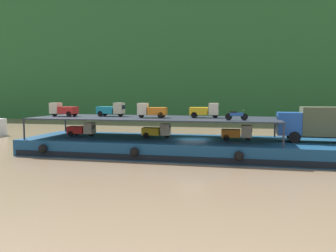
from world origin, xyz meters
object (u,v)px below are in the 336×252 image
(mini_truck_lower_stern, at_px, (82,129))
(mini_truck_lower_aft, at_px, (157,131))
(cargo_barge, at_px, (193,147))
(mini_truck_upper_stern, at_px, (63,110))
(motorcycle_upper_port, at_px, (236,115))
(covered_lorry, at_px, (320,123))
(mini_truck_upper_bow, at_px, (205,110))
(mini_truck_lower_mid, at_px, (237,133))
(mini_truck_upper_mid, at_px, (111,110))
(mini_truck_upper_fore, at_px, (152,110))

(mini_truck_lower_stern, height_order, mini_truck_lower_aft, same)
(cargo_barge, bearing_deg, mini_truck_upper_stern, -178.34)
(motorcycle_upper_port, bearing_deg, cargo_barge, 150.54)
(covered_lorry, bearing_deg, mini_truck_upper_bow, 178.42)
(mini_truck_lower_aft, xyz_separation_m, mini_truck_upper_bow, (4.59, 0.29, 2.00))
(mini_truck_lower_mid, height_order, mini_truck_upper_bow, mini_truck_upper_bow)
(covered_lorry, bearing_deg, mini_truck_upper_mid, 178.93)
(mini_truck_lower_mid, distance_m, mini_truck_upper_fore, 8.22)
(mini_truck_lower_stern, relative_size, motorcycle_upper_port, 1.45)
(cargo_barge, xyz_separation_m, mini_truck_lower_stern, (-11.33, 0.03, 1.44))
(mini_truck_upper_bow, bearing_deg, mini_truck_upper_stern, -175.82)
(mini_truck_lower_aft, bearing_deg, mini_truck_upper_bow, 3.64)
(mini_truck_lower_mid, height_order, mini_truck_upper_mid, mini_truck_upper_mid)
(mini_truck_lower_aft, height_order, mini_truck_lower_mid, same)
(mini_truck_lower_aft, height_order, mini_truck_upper_mid, mini_truck_upper_mid)
(mini_truck_upper_stern, bearing_deg, mini_truck_lower_aft, 4.45)
(cargo_barge, height_order, mini_truck_upper_mid, mini_truck_upper_mid)
(mini_truck_lower_aft, relative_size, mini_truck_lower_mid, 1.01)
(mini_truck_lower_aft, distance_m, mini_truck_upper_bow, 5.01)
(mini_truck_upper_bow, relative_size, motorcycle_upper_port, 1.47)
(mini_truck_lower_mid, relative_size, mini_truck_upper_fore, 0.99)
(mini_truck_upper_bow, bearing_deg, mini_truck_lower_stern, -177.12)
(mini_truck_lower_stern, distance_m, mini_truck_lower_aft, 7.76)
(mini_truck_upper_fore, relative_size, motorcycle_upper_port, 1.47)
(mini_truck_upper_bow, bearing_deg, cargo_barge, -147.33)
(mini_truck_upper_bow, bearing_deg, mini_truck_upper_fore, -166.76)
(mini_truck_upper_mid, distance_m, motorcycle_upper_port, 12.78)
(covered_lorry, distance_m, mini_truck_upper_mid, 19.63)
(cargo_barge, bearing_deg, motorcycle_upper_port, -29.46)
(covered_lorry, distance_m, mini_truck_lower_aft, 14.79)
(mini_truck_lower_stern, distance_m, mini_truck_upper_mid, 3.60)
(motorcycle_upper_port, bearing_deg, mini_truck_lower_mid, 88.58)
(covered_lorry, distance_m, mini_truck_lower_mid, 7.19)
(mini_truck_lower_stern, relative_size, mini_truck_lower_mid, 0.99)
(mini_truck_lower_mid, bearing_deg, mini_truck_lower_stern, -179.18)
(covered_lorry, height_order, mini_truck_lower_stern, covered_lorry)
(mini_truck_lower_stern, bearing_deg, mini_truck_upper_bow, 2.88)
(motorcycle_upper_port, bearing_deg, mini_truck_upper_mid, 166.41)
(covered_lorry, relative_size, mini_truck_upper_mid, 2.85)
(mini_truck_upper_mid, relative_size, mini_truck_upper_fore, 0.99)
(cargo_barge, relative_size, mini_truck_upper_stern, 11.69)
(mini_truck_upper_stern, distance_m, motorcycle_upper_port, 17.25)
(motorcycle_upper_port, bearing_deg, mini_truck_lower_aft, 160.89)
(mini_truck_lower_stern, relative_size, mini_truck_upper_stern, 0.99)
(mini_truck_lower_stern, distance_m, mini_truck_upper_fore, 7.73)
(mini_truck_upper_stern, bearing_deg, mini_truck_upper_fore, -0.72)
(mini_truck_upper_stern, bearing_deg, covered_lorry, 1.78)
(mini_truck_lower_stern, xyz_separation_m, mini_truck_upper_fore, (7.45, -0.53, 2.00))
(cargo_barge, relative_size, mini_truck_upper_mid, 11.70)
(cargo_barge, bearing_deg, mini_truck_upper_bow, 32.67)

